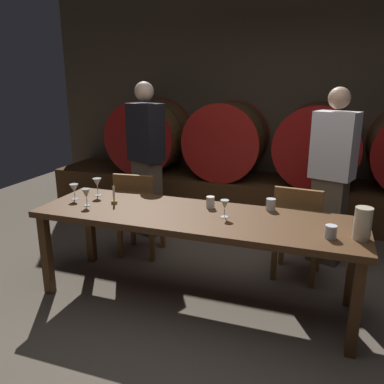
% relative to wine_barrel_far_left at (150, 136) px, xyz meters
% --- Properties ---
extents(ground_plane, '(8.65, 8.65, 0.00)m').
position_rel_wine_barrel_far_left_xyz_m(ground_plane, '(1.67, -2.48, -0.98)').
color(ground_plane, brown).
extents(back_wall, '(6.65, 0.24, 2.97)m').
position_rel_wine_barrel_far_left_xyz_m(back_wall, '(1.67, 0.55, 0.51)').
color(back_wall, brown).
rests_on(back_wall, ground).
extents(barrel_shelf, '(5.99, 0.90, 0.49)m').
position_rel_wine_barrel_far_left_xyz_m(barrel_shelf, '(1.67, 0.00, -0.73)').
color(barrel_shelf, '#4C2D16').
rests_on(barrel_shelf, ground).
extents(wine_barrel_far_left, '(0.99, 0.81, 0.99)m').
position_rel_wine_barrel_far_left_xyz_m(wine_barrel_far_left, '(0.00, 0.00, 0.00)').
color(wine_barrel_far_left, brown).
rests_on(wine_barrel_far_left, barrel_shelf).
extents(wine_barrel_center_left, '(0.99, 0.81, 0.99)m').
position_rel_wine_barrel_far_left_xyz_m(wine_barrel_center_left, '(1.12, 0.00, 0.00)').
color(wine_barrel_center_left, brown).
rests_on(wine_barrel_center_left, barrel_shelf).
extents(wine_barrel_center_right, '(0.99, 0.81, 0.99)m').
position_rel_wine_barrel_far_left_xyz_m(wine_barrel_center_right, '(2.25, 0.00, 0.00)').
color(wine_barrel_center_right, '#513319').
rests_on(wine_barrel_center_right, barrel_shelf).
extents(dining_table, '(2.55, 0.76, 0.74)m').
position_rel_wine_barrel_far_left_xyz_m(dining_table, '(1.46, -2.28, -0.31)').
color(dining_table, '#4C2D16').
rests_on(dining_table, ground).
extents(chair_left, '(0.43, 0.43, 0.88)m').
position_rel_wine_barrel_far_left_xyz_m(chair_left, '(0.65, -1.69, -0.49)').
color(chair_left, brown).
rests_on(chair_left, ground).
extents(chair_right, '(0.43, 0.43, 0.88)m').
position_rel_wine_barrel_far_left_xyz_m(chair_right, '(2.20, -1.66, -0.49)').
color(chair_right, brown).
rests_on(chair_right, ground).
extents(guest_left, '(0.44, 0.37, 1.73)m').
position_rel_wine_barrel_far_left_xyz_m(guest_left, '(0.47, -1.11, -0.09)').
color(guest_left, brown).
rests_on(guest_left, ground).
extents(guest_right, '(0.44, 0.35, 1.69)m').
position_rel_wine_barrel_far_left_xyz_m(guest_right, '(2.44, -1.18, -0.11)').
color(guest_right, brown).
rests_on(guest_right, ground).
extents(candle_center, '(0.05, 0.05, 0.17)m').
position_rel_wine_barrel_far_left_xyz_m(candle_center, '(0.72, -2.25, -0.19)').
color(candle_center, olive).
rests_on(candle_center, dining_table).
extents(pitcher, '(0.11, 0.11, 0.22)m').
position_rel_wine_barrel_far_left_xyz_m(pitcher, '(2.65, -2.37, -0.13)').
color(pitcher, beige).
rests_on(pitcher, dining_table).
extents(wine_glass_far_left, '(0.08, 0.08, 0.14)m').
position_rel_wine_barrel_far_left_xyz_m(wine_glass_far_left, '(0.33, -2.26, -0.14)').
color(wine_glass_far_left, white).
rests_on(wine_glass_far_left, dining_table).
extents(wine_glass_center_left, '(0.08, 0.08, 0.16)m').
position_rel_wine_barrel_far_left_xyz_m(wine_glass_center_left, '(0.46, -2.09, -0.12)').
color(wine_glass_center_left, white).
rests_on(wine_glass_center_left, dining_table).
extents(wine_glass_center_right, '(0.07, 0.07, 0.14)m').
position_rel_wine_barrel_far_left_xyz_m(wine_glass_center_right, '(0.53, -2.37, -0.14)').
color(wine_glass_center_right, silver).
rests_on(wine_glass_center_right, dining_table).
extents(wine_glass_far_right, '(0.07, 0.07, 0.14)m').
position_rel_wine_barrel_far_left_xyz_m(wine_glass_far_right, '(1.69, -2.26, -0.14)').
color(wine_glass_far_right, silver).
rests_on(wine_glass_far_right, dining_table).
extents(cup_left, '(0.07, 0.07, 0.09)m').
position_rel_wine_barrel_far_left_xyz_m(cup_left, '(1.52, -2.08, -0.19)').
color(cup_left, white).
rests_on(cup_left, dining_table).
extents(cup_center, '(0.08, 0.08, 0.09)m').
position_rel_wine_barrel_far_left_xyz_m(cup_center, '(2.00, -1.97, -0.19)').
color(cup_center, silver).
rests_on(cup_center, dining_table).
extents(cup_right, '(0.08, 0.08, 0.09)m').
position_rel_wine_barrel_far_left_xyz_m(cup_right, '(2.46, -2.42, -0.19)').
color(cup_right, silver).
rests_on(cup_right, dining_table).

